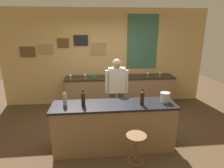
# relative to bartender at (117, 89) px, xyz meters

# --- Properties ---
(ground_plane) EXTENTS (10.00, 10.00, 0.00)m
(ground_plane) POSITION_rel_bartender_xyz_m (-0.15, -0.44, -0.94)
(ground_plane) COLOR #4C3823
(back_wall) EXTENTS (6.00, 0.09, 2.80)m
(back_wall) POSITION_rel_bartender_xyz_m (-0.14, 1.59, 0.48)
(back_wall) COLOR tan
(back_wall) RESTS_ON ground_plane
(bar_counter) EXTENTS (2.29, 0.60, 0.92)m
(bar_counter) POSITION_rel_bartender_xyz_m (-0.15, -0.84, -0.47)
(bar_counter) COLOR olive
(bar_counter) RESTS_ON ground_plane
(side_counter) EXTENTS (3.15, 0.56, 0.90)m
(side_counter) POSITION_rel_bartender_xyz_m (0.25, 1.21, -0.48)
(side_counter) COLOR olive
(side_counter) RESTS_ON ground_plane
(bartender) EXTENTS (0.52, 0.21, 1.62)m
(bartender) POSITION_rel_bartender_xyz_m (0.00, 0.00, 0.00)
(bartender) COLOR #384766
(bartender) RESTS_ON ground_plane
(bar_stool) EXTENTS (0.32, 0.32, 0.68)m
(bar_stool) POSITION_rel_bartender_xyz_m (0.12, -1.53, -0.48)
(bar_stool) COLOR brown
(bar_stool) RESTS_ON ground_plane
(wine_bottle_a) EXTENTS (0.07, 0.07, 0.31)m
(wine_bottle_a) POSITION_rel_bartender_xyz_m (-1.04, -0.80, 0.12)
(wine_bottle_a) COLOR #999E99
(wine_bottle_a) RESTS_ON bar_counter
(wine_bottle_b) EXTENTS (0.07, 0.07, 0.31)m
(wine_bottle_b) POSITION_rel_bartender_xyz_m (-0.71, -0.86, 0.12)
(wine_bottle_b) COLOR black
(wine_bottle_b) RESTS_ON bar_counter
(wine_bottle_c) EXTENTS (0.07, 0.07, 0.31)m
(wine_bottle_c) POSITION_rel_bartender_xyz_m (0.36, -0.91, 0.12)
(wine_bottle_c) COLOR black
(wine_bottle_c) RESTS_ON bar_counter
(ice_bucket) EXTENTS (0.19, 0.19, 0.19)m
(ice_bucket) POSITION_rel_bartender_xyz_m (0.81, -0.82, 0.08)
(ice_bucket) COLOR #B7BABF
(ice_bucket) RESTS_ON bar_counter
(wine_glass_a) EXTENTS (0.07, 0.07, 0.16)m
(wine_glass_a) POSITION_rel_bartender_xyz_m (-1.15, 1.12, 0.07)
(wine_glass_a) COLOR silver
(wine_glass_a) RESTS_ON side_counter
(wine_glass_b) EXTENTS (0.07, 0.07, 0.16)m
(wine_glass_b) POSITION_rel_bartender_xyz_m (-0.75, 1.14, 0.07)
(wine_glass_b) COLOR silver
(wine_glass_b) RESTS_ON side_counter
(wine_glass_c) EXTENTS (0.07, 0.07, 0.16)m
(wine_glass_c) POSITION_rel_bartender_xyz_m (1.05, 1.17, 0.07)
(wine_glass_c) COLOR silver
(wine_glass_c) RESTS_ON side_counter
(wine_glass_d) EXTENTS (0.07, 0.07, 0.16)m
(wine_glass_d) POSITION_rel_bartender_xyz_m (1.43, 1.21, 0.07)
(wine_glass_d) COLOR silver
(wine_glass_d) RESTS_ON side_counter
(coffee_mug) EXTENTS (0.12, 0.08, 0.09)m
(coffee_mug) POSITION_rel_bartender_xyz_m (-0.51, 1.18, 0.01)
(coffee_mug) COLOR #338C4C
(coffee_mug) RESTS_ON side_counter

